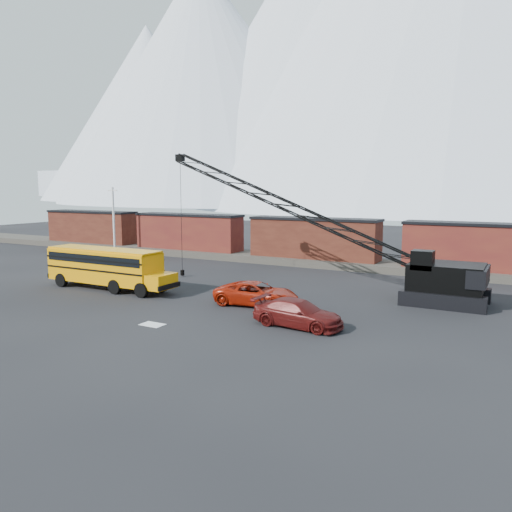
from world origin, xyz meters
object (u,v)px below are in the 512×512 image
(red_pickup, at_px, (256,294))
(maroon_suv, at_px, (298,313))
(crawler_crane, at_px, (307,215))
(school_bus, at_px, (107,266))

(red_pickup, height_order, maroon_suv, red_pickup)
(maroon_suv, relative_size, crawler_crane, 0.21)
(school_bus, distance_m, crawler_crane, 16.14)
(red_pickup, distance_m, crawler_crane, 8.37)
(red_pickup, xyz_separation_m, crawler_crane, (0.84, 6.64, 5.02))
(school_bus, height_order, maroon_suv, school_bus)
(crawler_crane, bearing_deg, red_pickup, -97.24)
(red_pickup, height_order, crawler_crane, crawler_crane)
(school_bus, relative_size, maroon_suv, 2.17)
(red_pickup, bearing_deg, maroon_suv, -135.54)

